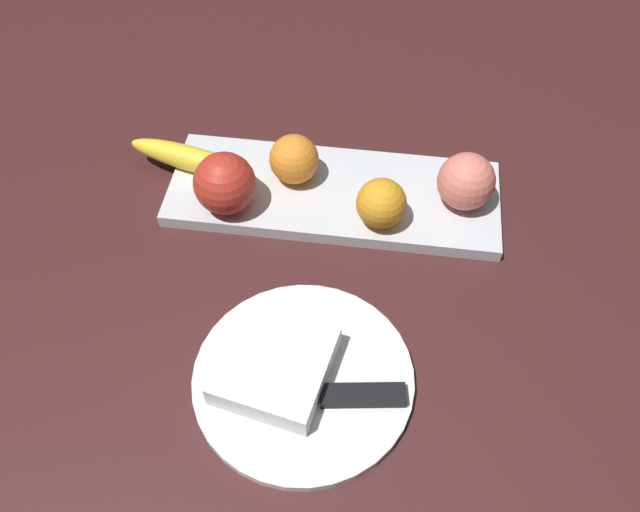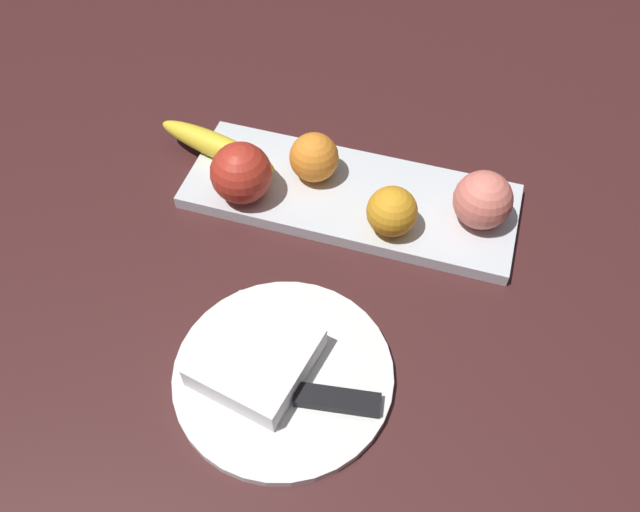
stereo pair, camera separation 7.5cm
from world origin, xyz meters
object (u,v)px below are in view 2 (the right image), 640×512
at_px(orange_near_apple, 392,211).
at_px(peach, 483,200).
at_px(fruit_tray, 350,196).
at_px(orange_near_banana, 314,157).
at_px(folded_napkin, 256,358).
at_px(knife, 323,398).
at_px(banana, 217,146).
at_px(dinner_plate, 283,374).
at_px(apple, 241,173).

distance_m(orange_near_apple, peach, 0.11).
xyz_separation_m(fruit_tray, orange_near_banana, (0.05, -0.02, 0.04)).
xyz_separation_m(peach, folded_napkin, (0.20, 0.27, -0.03)).
height_order(fruit_tray, orange_near_banana, orange_near_banana).
xyz_separation_m(orange_near_banana, peach, (-0.22, 0.01, 0.00)).
bearing_deg(orange_near_apple, fruit_tray, -35.62).
bearing_deg(peach, fruit_tray, 0.14).
xyz_separation_m(peach, knife, (0.12, 0.29, -0.04)).
distance_m(banana, orange_near_apple, 0.27).
height_order(fruit_tray, dinner_plate, fruit_tray).
xyz_separation_m(banana, knife, (-0.24, 0.31, -0.02)).
xyz_separation_m(orange_near_apple, orange_near_banana, (0.12, -0.06, 0.00)).
bearing_deg(orange_near_apple, apple, -0.00).
xyz_separation_m(banana, orange_near_banana, (-0.14, -0.00, 0.02)).
relative_size(dinner_plate, knife, 1.33).
bearing_deg(orange_near_banana, fruit_tray, 164.42).
xyz_separation_m(fruit_tray, dinner_plate, (0.00, 0.27, -0.00)).
relative_size(orange_near_apple, knife, 0.35).
bearing_deg(folded_napkin, fruit_tray, -96.29).
xyz_separation_m(apple, dinner_plate, (-0.13, 0.23, -0.05)).
height_order(fruit_tray, knife, knife).
distance_m(banana, knife, 0.39).
relative_size(apple, knife, 0.44).
bearing_deg(knife, folded_napkin, -21.71).
relative_size(fruit_tray, banana, 2.36).
bearing_deg(peach, banana, -2.06).
bearing_deg(apple, banana, -44.29).
height_order(fruit_tray, apple, apple).
distance_m(fruit_tray, knife, 0.30).
relative_size(banana, dinner_plate, 0.77).
bearing_deg(apple, dinner_plate, 120.30).
bearing_deg(fruit_tray, peach, -179.86).
xyz_separation_m(dinner_plate, knife, (-0.05, 0.02, 0.01)).
relative_size(fruit_tray, knife, 2.41).
relative_size(apple, peach, 1.08).
relative_size(fruit_tray, apple, 5.50).
height_order(banana, dinner_plate, banana).
bearing_deg(folded_napkin, apple, -65.69).
xyz_separation_m(fruit_tray, peach, (-0.17, -0.00, 0.05)).
bearing_deg(banana, orange_near_banana, -166.36).
bearing_deg(orange_near_apple, folded_napkin, 67.37).
relative_size(apple, orange_near_apple, 1.25).
bearing_deg(apple, knife, 126.67).
relative_size(apple, folded_napkin, 0.68).
xyz_separation_m(fruit_tray, apple, (0.13, 0.05, 0.05)).
height_order(banana, orange_near_apple, orange_near_apple).
height_order(apple, peach, apple).
xyz_separation_m(apple, orange_near_banana, (-0.08, -0.06, -0.01)).
relative_size(banana, orange_near_banana, 2.83).
xyz_separation_m(orange_near_apple, knife, (0.01, 0.25, -0.03)).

